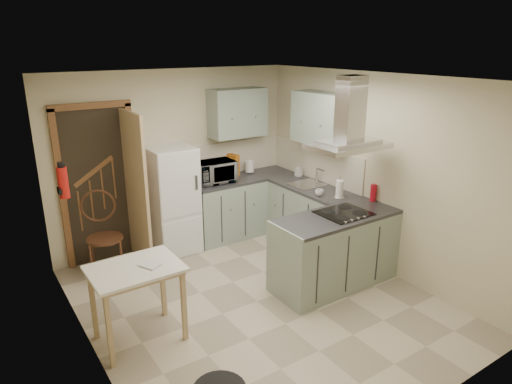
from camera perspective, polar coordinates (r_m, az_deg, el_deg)
floor at (r=5.40m, az=0.12°, el=-13.49°), size 4.20×4.20×0.00m
ceiling at (r=4.60m, az=0.14°, el=14.01°), size 4.20×4.20×0.00m
back_wall at (r=6.63m, az=-10.09°, el=4.10°), size 3.60×0.00×3.60m
left_wall at (r=4.20m, az=-20.80°, el=-5.30°), size 0.00×4.20×4.20m
right_wall at (r=6.01m, az=14.53°, el=2.31°), size 0.00×4.20×4.20m
doorway at (r=6.32m, az=-19.00°, el=0.77°), size 1.10×0.12×2.10m
fridge at (r=6.43m, az=-10.37°, el=-1.01°), size 0.60×0.60×1.50m
counter_back at (r=6.90m, az=-3.69°, el=-2.06°), size 1.08×0.60×0.90m
counter_right at (r=6.82m, az=5.30°, el=-2.32°), size 0.60×1.95×0.90m
splashback at (r=7.07m, az=-2.89°, el=4.41°), size 1.68×0.02×0.50m
wall_cabinet_back at (r=6.80m, az=-2.34°, el=9.87°), size 0.85×0.35×0.70m
wall_cabinet_right at (r=6.34m, az=8.14°, el=9.10°), size 0.35×0.90×0.70m
peninsula at (r=5.64m, az=9.91°, el=-7.13°), size 1.55×0.65×0.90m
hob at (r=5.53m, az=10.92°, el=-2.59°), size 0.58×0.50×0.01m
extractor_hood at (r=5.29m, az=11.44°, el=5.67°), size 0.90×0.55×0.10m
sink at (r=6.55m, az=6.37°, el=0.96°), size 0.45×0.40×0.01m
fire_extinguisher at (r=4.96m, az=-22.96°, el=1.09°), size 0.10×0.10×0.32m
drop_leaf_table at (r=4.75m, az=-14.51°, el=-13.35°), size 0.86×0.64×0.80m
bentwood_chair at (r=6.04m, az=-18.36°, el=-5.54°), size 0.55×0.55×1.00m
microwave at (r=6.61m, az=-5.18°, el=2.52°), size 0.58×0.41×0.31m
kettle at (r=7.07m, az=-0.81°, el=3.21°), size 0.18×0.18×0.21m
cereal_box at (r=6.99m, az=-2.91°, el=3.48°), size 0.13×0.23×0.32m
soap_bottle at (r=6.93m, az=5.35°, el=2.74°), size 0.09×0.09×0.19m
paper_towel at (r=6.02m, az=10.41°, el=0.38°), size 0.12×0.12×0.25m
cup at (r=6.09m, az=7.92°, el=-0.07°), size 0.14×0.14×0.09m
red_bottle at (r=6.00m, az=14.45°, el=-0.10°), size 0.10×0.10×0.22m
book at (r=4.49m, az=-13.77°, el=-8.78°), size 0.21×0.23×0.09m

